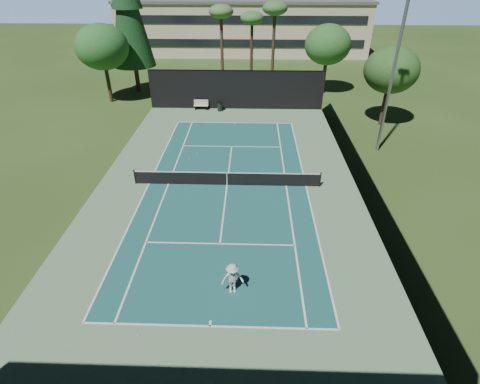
{
  "coord_description": "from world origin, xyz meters",
  "views": [
    {
      "loc": [
        1.62,
        -22.41,
        13.22
      ],
      "look_at": [
        1.0,
        -3.0,
        1.3
      ],
      "focal_mm": 28.0,
      "sensor_mm": 36.0,
      "label": 1
    }
  ],
  "objects_px": {
    "tennis_ball_b": "(189,159)",
    "park_bench": "(201,104)",
    "trash_bin": "(220,106)",
    "tennis_ball_d": "(197,153)",
    "tennis_ball_c": "(229,154)",
    "player": "(233,279)",
    "tennis_net": "(227,178)",
    "tennis_ball_a": "(138,336)"
  },
  "relations": [
    {
      "from": "tennis_ball_d",
      "to": "park_bench",
      "type": "xyz_separation_m",
      "value": [
        -0.93,
        10.74,
        0.52
      ]
    },
    {
      "from": "tennis_net",
      "to": "trash_bin",
      "type": "relative_size",
      "value": 13.65
    },
    {
      "from": "trash_bin",
      "to": "player",
      "type": "bearing_deg",
      "value": -84.2
    },
    {
      "from": "tennis_ball_c",
      "to": "park_bench",
      "type": "bearing_deg",
      "value": 108.12
    },
    {
      "from": "tennis_ball_c",
      "to": "park_bench",
      "type": "relative_size",
      "value": 0.04
    },
    {
      "from": "tennis_ball_b",
      "to": "tennis_ball_d",
      "type": "relative_size",
      "value": 1.01
    },
    {
      "from": "tennis_ball_b",
      "to": "park_bench",
      "type": "distance_m",
      "value": 11.74
    },
    {
      "from": "player",
      "to": "trash_bin",
      "type": "distance_m",
      "value": 25.26
    },
    {
      "from": "park_bench",
      "to": "tennis_ball_c",
      "type": "bearing_deg",
      "value": -71.88
    },
    {
      "from": "tennis_ball_a",
      "to": "tennis_ball_c",
      "type": "bearing_deg",
      "value": 80.83
    },
    {
      "from": "tennis_ball_c",
      "to": "tennis_ball_d",
      "type": "bearing_deg",
      "value": 177.46
    },
    {
      "from": "tennis_net",
      "to": "trash_bin",
      "type": "distance_m",
      "value": 15.36
    },
    {
      "from": "player",
      "to": "tennis_ball_a",
      "type": "bearing_deg",
      "value": -154.91
    },
    {
      "from": "tennis_net",
      "to": "park_bench",
      "type": "bearing_deg",
      "value": 103.25
    },
    {
      "from": "tennis_ball_a",
      "to": "tennis_ball_d",
      "type": "distance_m",
      "value": 17.39
    },
    {
      "from": "player",
      "to": "tennis_ball_d",
      "type": "relative_size",
      "value": 27.48
    },
    {
      "from": "player",
      "to": "tennis_ball_c",
      "type": "distance_m",
      "value": 14.73
    },
    {
      "from": "tennis_net",
      "to": "park_bench",
      "type": "distance_m",
      "value": 16.11
    },
    {
      "from": "trash_bin",
      "to": "tennis_ball_d",
      "type": "bearing_deg",
      "value": -95.99
    },
    {
      "from": "tennis_net",
      "to": "trash_bin",
      "type": "xyz_separation_m",
      "value": [
        -1.68,
        15.27,
        -0.08
      ]
    },
    {
      "from": "tennis_net",
      "to": "tennis_ball_c",
      "type": "distance_m",
      "value": 4.85
    },
    {
      "from": "tennis_ball_b",
      "to": "park_bench",
      "type": "relative_size",
      "value": 0.04
    },
    {
      "from": "tennis_ball_d",
      "to": "trash_bin",
      "type": "distance_m",
      "value": 10.4
    },
    {
      "from": "tennis_ball_a",
      "to": "trash_bin",
      "type": "xyz_separation_m",
      "value": [
        1.25,
        27.73,
        0.44
      ]
    },
    {
      "from": "tennis_ball_a",
      "to": "tennis_ball_d",
      "type": "height_order",
      "value": "tennis_ball_a"
    },
    {
      "from": "tennis_ball_c",
      "to": "trash_bin",
      "type": "height_order",
      "value": "trash_bin"
    },
    {
      "from": "tennis_net",
      "to": "tennis_ball_b",
      "type": "relative_size",
      "value": 213.07
    },
    {
      "from": "tennis_ball_a",
      "to": "tennis_ball_b",
      "type": "height_order",
      "value": "tennis_ball_a"
    },
    {
      "from": "player",
      "to": "tennis_ball_d",
      "type": "bearing_deg",
      "value": 94.54
    },
    {
      "from": "player",
      "to": "tennis_ball_c",
      "type": "height_order",
      "value": "player"
    },
    {
      "from": "tennis_ball_b",
      "to": "park_bench",
      "type": "height_order",
      "value": "park_bench"
    },
    {
      "from": "tennis_ball_b",
      "to": "trash_bin",
      "type": "relative_size",
      "value": 0.06
    },
    {
      "from": "tennis_net",
      "to": "park_bench",
      "type": "height_order",
      "value": "tennis_net"
    },
    {
      "from": "tennis_ball_b",
      "to": "tennis_net",
      "type": "bearing_deg",
      "value": -50.7
    },
    {
      "from": "tennis_ball_d",
      "to": "trash_bin",
      "type": "relative_size",
      "value": 0.06
    },
    {
      "from": "player",
      "to": "park_bench",
      "type": "height_order",
      "value": "player"
    },
    {
      "from": "tennis_ball_a",
      "to": "trash_bin",
      "type": "relative_size",
      "value": 0.07
    },
    {
      "from": "tennis_net",
      "to": "tennis_ball_c",
      "type": "relative_size",
      "value": 203.8
    },
    {
      "from": "tennis_ball_b",
      "to": "park_bench",
      "type": "xyz_separation_m",
      "value": [
        -0.45,
        11.72,
        0.52
      ]
    },
    {
      "from": "tennis_ball_a",
      "to": "tennis_ball_b",
      "type": "relative_size",
      "value": 1.12
    },
    {
      "from": "tennis_net",
      "to": "tennis_ball_b",
      "type": "height_order",
      "value": "tennis_net"
    },
    {
      "from": "tennis_ball_b",
      "to": "tennis_ball_c",
      "type": "bearing_deg",
      "value": 15.43
    }
  ]
}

